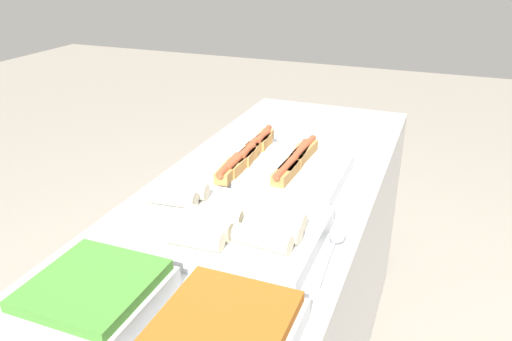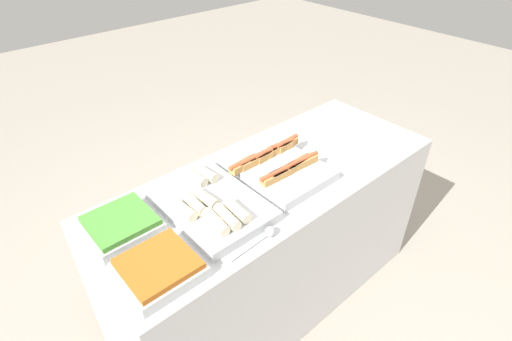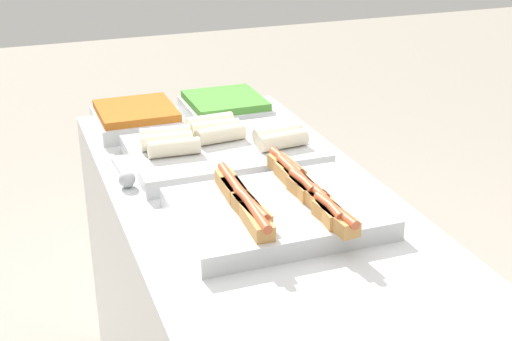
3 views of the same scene
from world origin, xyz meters
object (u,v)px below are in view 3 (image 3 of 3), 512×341
at_px(tray_wraps, 222,149).
at_px(tray_side_back, 225,108).
at_px(tray_side_front, 137,118).
at_px(serving_spoon_near, 126,178).
at_px(tray_hotdogs, 278,208).

height_order(tray_wraps, tray_side_back, tray_wraps).
distance_m(tray_wraps, tray_side_front, 0.40).
relative_size(tray_side_front, serving_spoon_near, 1.17).
distance_m(tray_hotdogs, serving_spoon_near, 0.46).
bearing_deg(tray_side_front, serving_spoon_near, -15.54).
height_order(tray_hotdogs, tray_side_back, tray_hotdogs).
bearing_deg(tray_side_back, tray_hotdogs, -8.67).
bearing_deg(tray_hotdogs, tray_wraps, -178.83).
bearing_deg(tray_hotdogs, serving_spoon_near, -138.69).
bearing_deg(tray_side_front, tray_side_back, 90.00).
relative_size(tray_hotdogs, tray_wraps, 0.90).
xyz_separation_m(tray_side_back, serving_spoon_near, (0.43, -0.42, -0.02)).
height_order(tray_side_front, tray_side_back, same).
bearing_deg(serving_spoon_near, tray_side_front, 164.46).
distance_m(tray_hotdogs, tray_side_back, 0.78).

